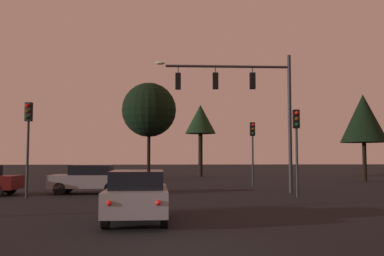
# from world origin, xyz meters

# --- Properties ---
(ground_plane) EXTENTS (168.00, 168.00, 0.00)m
(ground_plane) POSITION_xyz_m (0.00, 24.50, 0.00)
(ground_plane) COLOR black
(ground_plane) RESTS_ON ground
(traffic_signal_mast_arm) EXTENTS (7.51, 0.44, 7.58)m
(traffic_signal_mast_arm) POSITION_xyz_m (4.40, 13.99, 5.30)
(traffic_signal_mast_arm) COLOR #232326
(traffic_signal_mast_arm) RESTS_ON ground
(traffic_light_corner_left) EXTENTS (0.35, 0.38, 4.54)m
(traffic_light_corner_left) POSITION_xyz_m (-6.64, 11.76, 3.21)
(traffic_light_corner_left) COLOR #232326
(traffic_light_corner_left) RESTS_ON ground
(traffic_light_corner_right) EXTENTS (0.32, 0.36, 4.22)m
(traffic_light_corner_right) POSITION_xyz_m (6.20, 11.15, 3.00)
(traffic_light_corner_right) COLOR #232326
(traffic_light_corner_right) RESTS_ON ground
(traffic_light_median) EXTENTS (0.32, 0.36, 4.25)m
(traffic_light_median) POSITION_xyz_m (5.73, 19.02, 3.01)
(traffic_light_median) COLOR #232326
(traffic_light_median) RESTS_ON ground
(car_nearside_lane) EXTENTS (1.82, 4.19, 1.52)m
(car_nearside_lane) POSITION_xyz_m (-1.00, 4.01, 0.79)
(car_nearside_lane) COLOR gray
(car_nearside_lane) RESTS_ON ground
(car_crossing_left) EXTENTS (4.05, 1.92, 1.52)m
(car_crossing_left) POSITION_xyz_m (-4.12, 14.09, 0.79)
(car_crossing_left) COLOR gray
(car_crossing_left) RESTS_ON ground
(tree_behind_sign) EXTENTS (3.11, 3.11, 7.27)m
(tree_behind_sign) POSITION_xyz_m (3.59, 34.06, 5.71)
(tree_behind_sign) COLOR black
(tree_behind_sign) RESTS_ON ground
(tree_left_far) EXTENTS (4.77, 4.77, 8.48)m
(tree_left_far) POSITION_xyz_m (-1.44, 28.54, 6.08)
(tree_left_far) COLOR black
(tree_left_far) RESTS_ON ground
(tree_center_horizon) EXTENTS (3.74, 3.74, 7.12)m
(tree_center_horizon) POSITION_xyz_m (16.21, 24.89, 5.11)
(tree_center_horizon) COLOR black
(tree_center_horizon) RESTS_ON ground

